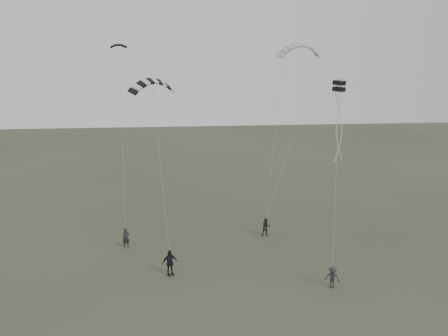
{
  "coord_description": "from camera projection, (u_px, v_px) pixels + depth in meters",
  "views": [
    {
      "loc": [
        -1.9,
        -27.95,
        14.99
      ],
      "look_at": [
        1.43,
        5.07,
        6.59
      ],
      "focal_mm": 35.0,
      "sensor_mm": 36.0,
      "label": 1
    }
  ],
  "objects": [
    {
      "name": "kite_box",
      "position": [
        339.0,
        86.0,
        30.99
      ],
      "size": [
        0.99,
        1.0,
        0.8
      ],
      "primitive_type": null,
      "rotation": [
        0.1,
        0.0,
        0.62
      ],
      "color": "black",
      "rests_on": "flyer_far"
    },
    {
      "name": "flyer_left",
      "position": [
        126.0,
        238.0,
        35.39
      ],
      "size": [
        0.67,
        0.54,
        1.61
      ],
      "primitive_type": "imported",
      "rotation": [
        0.0,
        0.0,
        0.29
      ],
      "color": "#232328",
      "rests_on": "ground"
    },
    {
      "name": "kite_dark_small",
      "position": [
        118.0,
        45.0,
        37.04
      ],
      "size": [
        1.42,
        0.64,
        0.58
      ],
      "primitive_type": null,
      "rotation": [
        0.29,
        0.0,
        0.07
      ],
      "color": "black",
      "rests_on": "flyer_left"
    },
    {
      "name": "flyer_center",
      "position": [
        170.0,
        263.0,
        30.8
      ],
      "size": [
        1.2,
        0.82,
        1.9
      ],
      "primitive_type": "imported",
      "rotation": [
        0.0,
        0.0,
        0.35
      ],
      "color": "black",
      "rests_on": "ground"
    },
    {
      "name": "ground",
      "position": [
        211.0,
        276.0,
        30.82
      ],
      "size": [
        140.0,
        140.0,
        0.0
      ],
      "primitive_type": "plane",
      "color": "#36402A",
      "rests_on": "ground"
    },
    {
      "name": "flyer_right",
      "position": [
        266.0,
        227.0,
        37.64
      ],
      "size": [
        0.78,
        0.61,
        1.6
      ],
      "primitive_type": "imported",
      "rotation": [
        0.0,
        0.0,
        0.01
      ],
      "color": "#232328",
      "rests_on": "ground"
    },
    {
      "name": "flyer_far",
      "position": [
        332.0,
        277.0,
        29.13
      ],
      "size": [
        1.12,
        0.93,
        1.51
      ],
      "primitive_type": "imported",
      "rotation": [
        0.0,
        0.0,
        -0.45
      ],
      "color": "#26262A",
      "rests_on": "ground"
    },
    {
      "name": "kite_striped",
      "position": [
        152.0,
        81.0,
        31.38
      ],
      "size": [
        3.58,
        2.69,
        1.51
      ],
      "primitive_type": null,
      "rotation": [
        0.37,
        0.0,
        0.49
      ],
      "color": "black",
      "rests_on": "flyer_center"
    },
    {
      "name": "kite_pale_large",
      "position": [
        300.0,
        45.0,
        39.26
      ],
      "size": [
        4.18,
        1.99,
        1.85
      ],
      "primitive_type": null,
      "rotation": [
        0.35,
        0.0,
        0.15
      ],
      "color": "#AFB2B4",
      "rests_on": "flyer_right"
    }
  ]
}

